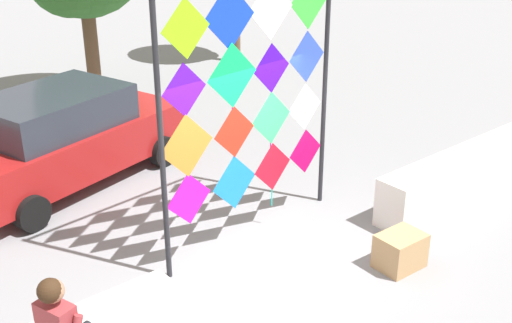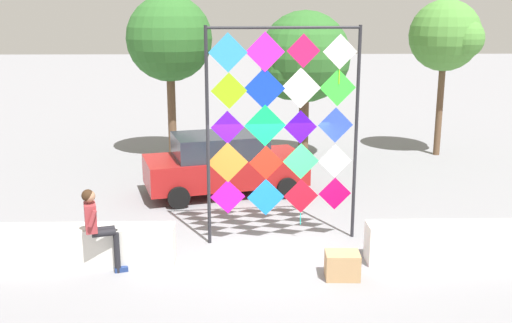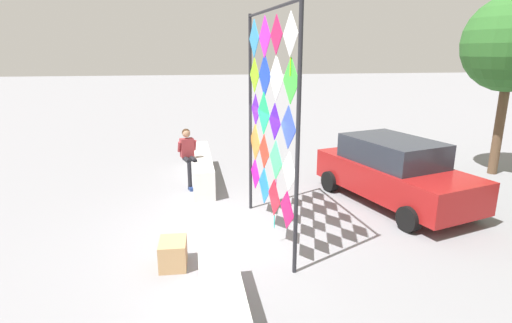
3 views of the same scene
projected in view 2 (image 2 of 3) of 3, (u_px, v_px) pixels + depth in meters
ground at (270, 252)px, 11.98m from camera, size 120.00×120.00×0.00m
plaza_ledge_left at (77, 246)px, 11.27m from camera, size 3.67×0.55×0.77m
plaza_ledge_right at (462, 242)px, 11.45m from camera, size 3.67×0.55×0.77m
kite_display_rack at (282, 122)px, 12.02m from camera, size 3.10×0.35×4.43m
seated_vendor at (98, 223)px, 10.80m from camera, size 0.76×0.58×1.61m
parked_car at (224, 164)px, 15.69m from camera, size 4.46×2.82×1.61m
cardboard_box_large at (342, 265)px, 10.75m from camera, size 0.63×0.49×0.48m
tree_far_right at (445, 37)px, 19.26m from camera, size 2.30×2.32×5.11m
tree_broadleaf at (170, 38)px, 19.09m from camera, size 2.75×2.75×5.25m
tree_palm_like at (301, 59)px, 18.80m from camera, size 2.88×2.88×4.77m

